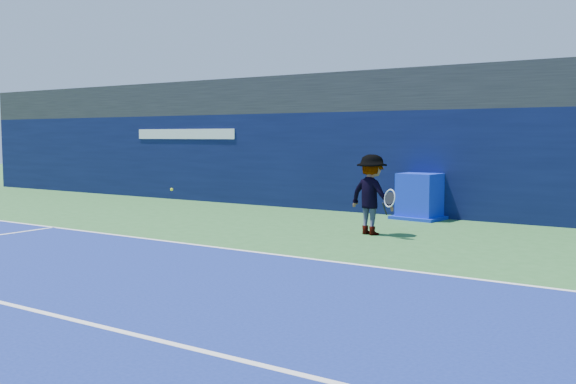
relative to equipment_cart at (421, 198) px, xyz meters
name	(u,v)px	position (x,y,z in m)	size (l,w,h in m)	color
ground	(91,272)	(-1.98, -9.71, -0.57)	(80.00, 80.00, 0.00)	#2D642E
baseline	(208,246)	(-1.98, -6.71, -0.57)	(24.00, 0.10, 0.01)	white
stadium_band	(384,94)	(-1.98, 1.79, 3.03)	(36.00, 3.00, 1.20)	black
back_wall_assembly	(369,162)	(-1.98, 0.79, 0.93)	(36.00, 1.03, 3.00)	#091034
equipment_cart	(421,198)	(0.00, 0.00, 0.00)	(1.46, 1.46, 1.26)	#0E23C4
tennis_player	(372,195)	(0.12, -3.35, 0.35)	(1.43, 0.98, 1.86)	silver
tennis_ball	(172,189)	(-4.45, -5.15, 0.39)	(0.07, 0.07, 0.07)	#C3D117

